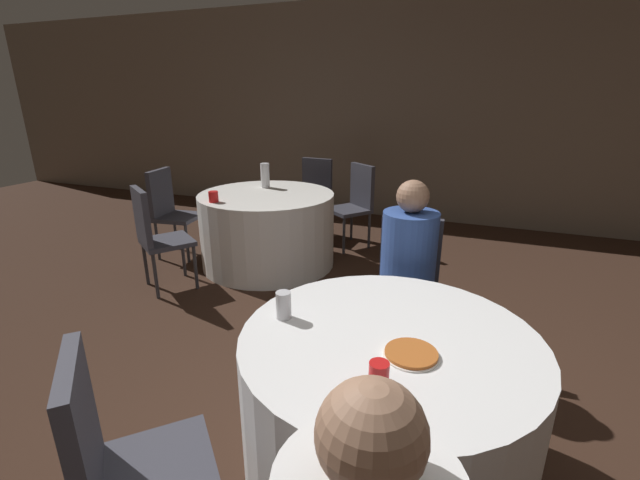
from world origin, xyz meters
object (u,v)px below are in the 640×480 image
Objects in this scene: pizza_plate_near at (411,354)px; chair_far_west at (169,206)px; chair_near_southwest at (118,457)px; person_blue_shirt at (406,280)px; bottle_far at (265,175)px; chair_near_north at (408,278)px; chair_far_southwest at (154,231)px; soda_can_red at (379,379)px; soda_can_silver at (284,305)px; table_far at (268,229)px; table_near at (385,410)px; chair_far_north at (314,191)px; chair_far_northeast at (356,199)px.

chair_far_west is at bearing 144.16° from pizza_plate_near.
chair_near_southwest is 4.33× the size of pizza_plate_near.
person_blue_shirt is 2.31m from bottle_far.
chair_near_north is 2.20m from chair_far_southwest.
soda_can_silver is at bearing 145.62° from soda_can_red.
bottle_far is at bearing -46.43° from person_blue_shirt.
table_far is 10.82× the size of soda_can_red.
soda_can_red is at bearing -55.57° from bottle_far.
bottle_far reaches higher than soda_can_red.
chair_near_north is at bearing 62.64° from chair_far_west.
table_near is 1.33× the size of chair_near_north.
table_near is 1.03× the size of person_blue_shirt.
chair_near_southwest is 7.50× the size of soda_can_red.
chair_near_north is 2.63m from chair_far_north.
person_blue_shirt is 9.74× the size of soda_can_silver.
chair_far_southwest is 2.15m from chair_far_northeast.
chair_far_northeast is 3.27m from pizza_plate_near.
chair_far_west is (-2.03, 2.69, 0.00)m from chair_near_southwest.
chair_near_southwest is at bearing -154.13° from soda_can_red.
chair_near_north is 1.00× the size of chair_far_southwest.
table_near is 10.00× the size of soda_can_red.
table_near is 1.33× the size of chair_far_north.
bottle_far is (-1.11, 3.09, 0.31)m from chair_near_southwest.
chair_far_north is (-1.51, 2.16, 0.00)m from chair_near_north.
chair_far_southwest is at bearing -14.84° from person_blue_shirt.
chair_far_northeast is 3.50m from soda_can_red.
person_blue_shirt is 9.74× the size of soda_can_red.
chair_far_southwest is at bearing 145.89° from soda_can_red.
chair_near_southwest is 3.37m from chair_far_west.
table_near is at bearing 146.57° from chair_far_northeast.
table_far is at bearing -60.84° from bottle_far.
bottle_far is at bearing 74.33° from chair_far_northeast.
chair_near_north is 0.17m from person_blue_shirt.
bottle_far is (-1.93, 2.46, 0.12)m from pizza_plate_near.
chair_far_southwest is 3.67× the size of bottle_far.
chair_far_northeast is (-0.31, 3.69, 0.00)m from chair_near_southwest.
chair_near_north reaches higher than pizza_plate_near.
chair_far_north is at bearing 16.86° from chair_far_northeast.
chair_near_southwest is at bearing 64.90° from chair_near_north.
chair_far_northeast is (1.72, 1.00, 0.00)m from chair_far_west.
chair_far_southwest is at bearing 23.87° from chair_far_west.
pizza_plate_near is (2.85, -2.06, 0.19)m from chair_far_west.
chair_near_southwest is 1.86m from chair_near_north.
chair_near_southwest is 1.71m from person_blue_shirt.
chair_far_west is at bearing 156.13° from chair_far_southwest.
table_near is at bearing 46.66° from chair_far_west.
chair_far_north is at bearing 116.94° from table_near.
pizza_plate_near is at bearing 81.90° from chair_near_southwest.
pizza_plate_near is at bearing -45.44° from table_near.
chair_near_north is 2.21m from bottle_far.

